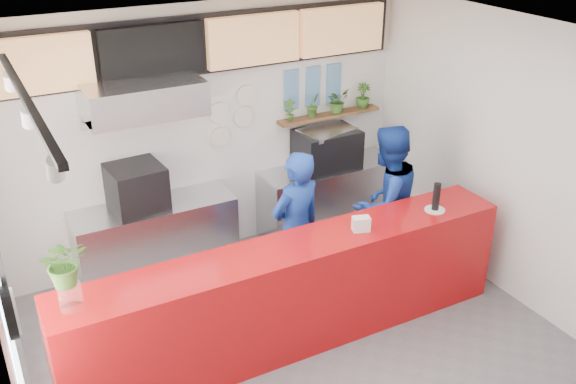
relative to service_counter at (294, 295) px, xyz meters
name	(u,v)px	position (x,y,z in m)	size (l,w,h in m)	color
floor	(313,364)	(0.00, -0.40, -0.55)	(5.00, 5.00, 0.00)	slate
ceiling	(320,50)	(0.00, -0.40, 2.45)	(5.00, 5.00, 0.00)	silver
wall_back	(207,134)	(0.00, 2.10, 0.95)	(5.00, 5.00, 0.00)	white
wall_left	(1,310)	(-2.50, -0.40, 0.95)	(5.00, 5.00, 0.00)	white
wall_right	(529,170)	(2.50, -0.40, 0.95)	(5.00, 5.00, 0.00)	white
service_counter	(294,295)	(0.00, 0.00, 0.00)	(4.50, 0.60, 1.10)	#AC0C0F
cream_band	(202,39)	(0.00, 2.09, 2.05)	(5.00, 0.02, 0.80)	beige
prep_bench	(156,241)	(-0.80, 1.80, -0.10)	(1.80, 0.60, 0.90)	#B2B5BA
panini_oven	(137,188)	(-0.95, 1.80, 0.60)	(0.56, 0.56, 0.50)	black
extraction_hood	(143,98)	(-0.80, 1.75, 1.60)	(1.20, 0.70, 0.35)	#B2B5BA
hood_lip	(145,117)	(-0.80, 1.75, 1.40)	(1.20, 0.70, 0.08)	#B2B5BA
right_bench	(329,198)	(1.50, 1.80, -0.10)	(1.80, 0.60, 0.90)	#B2B5BA
espresso_machine	(327,149)	(1.45, 1.80, 0.59)	(0.75, 0.54, 0.48)	black
espresso_tray	(327,131)	(1.45, 1.80, 0.83)	(0.65, 0.45, 0.06)	#B2B5B9
herb_shelf	(329,115)	(1.60, 2.00, 0.95)	(1.40, 0.18, 0.04)	brown
menu_board_far_left	(35,66)	(-1.75, 1.98, 2.00)	(1.10, 0.10, 0.55)	tan
menu_board_mid_left	(152,52)	(-0.59, 1.98, 2.00)	(1.10, 0.10, 0.55)	black
menu_board_mid_right	(254,40)	(0.57, 1.98, 2.00)	(1.10, 0.10, 0.55)	tan
menu_board_far_right	(342,30)	(1.73, 1.98, 2.00)	(1.10, 0.10, 0.55)	tan
soffit	(203,44)	(0.00, 2.06, 2.00)	(4.80, 0.04, 0.65)	black
wall_clock_rim	(9,313)	(-2.46, -1.30, 1.50)	(0.30, 0.30, 0.05)	black
wall_clock_face	(15,311)	(-2.43, -1.30, 1.50)	(0.26, 0.26, 0.02)	white
track_rail	(25,98)	(-2.10, -0.40, 2.39)	(0.05, 2.40, 0.04)	black
dec_plate_a	(219,112)	(0.15, 2.07, 1.20)	(0.24, 0.24, 0.03)	silver
dec_plate_b	(243,116)	(0.45, 2.07, 1.10)	(0.24, 0.24, 0.03)	silver
dec_plate_c	(220,137)	(0.15, 2.07, 0.90)	(0.24, 0.24, 0.03)	silver
dec_plate_d	(246,95)	(0.50, 2.07, 1.35)	(0.24, 0.24, 0.03)	silver
photo_frame_a	(291,80)	(1.10, 2.08, 1.45)	(0.20, 0.02, 0.25)	#598CBF
photo_frame_b	(313,77)	(1.40, 2.08, 1.45)	(0.20, 0.02, 0.25)	#598CBF
photo_frame_c	(334,74)	(1.70, 2.08, 1.45)	(0.20, 0.02, 0.25)	#598CBF
photo_frame_d	(291,100)	(1.10, 2.08, 1.20)	(0.20, 0.02, 0.25)	#598CBF
photo_frame_e	(313,97)	(1.40, 2.08, 1.20)	(0.20, 0.02, 0.25)	#598CBF
photo_frame_f	(333,93)	(1.70, 2.08, 1.20)	(0.20, 0.02, 0.25)	#598CBF
staff_center	(296,229)	(0.37, 0.63, 0.32)	(0.63, 0.42, 1.73)	navy
staff_right	(385,203)	(1.50, 0.61, 0.36)	(0.88, 0.69, 1.81)	navy
herb_a	(290,110)	(1.04, 2.00, 1.11)	(0.15, 0.10, 0.28)	#386523
herb_b	(313,105)	(1.36, 2.00, 1.12)	(0.17, 0.13, 0.30)	#386523
herb_c	(337,100)	(1.71, 2.00, 1.12)	(0.28, 0.24, 0.31)	#386523
herb_d	(363,96)	(2.10, 2.00, 1.13)	(0.18, 0.16, 0.32)	#386523
glass_vase	(70,296)	(-2.01, -0.01, 0.66)	(0.18, 0.18, 0.23)	silver
basil_vase	(64,263)	(-2.01, -0.01, 0.97)	(0.36, 0.31, 0.40)	#386523
napkin_holder	(361,224)	(0.71, -0.06, 0.62)	(0.16, 0.10, 0.14)	white
white_plate	(435,210)	(1.61, -0.07, 0.56)	(0.21, 0.21, 0.02)	white
pepper_mill	(436,197)	(1.61, -0.07, 0.71)	(0.07, 0.07, 0.29)	black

